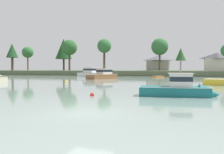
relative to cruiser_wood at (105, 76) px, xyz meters
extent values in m
plane|color=gray|center=(13.17, -40.81, -0.57)|extent=(400.00, 400.00, 0.00)
cube|color=#4C563D|center=(13.17, 42.01, 0.26)|extent=(168.56, 43.27, 1.66)
cube|color=brown|center=(-0.41, -0.92, -0.33)|extent=(5.81, 8.33, 1.67)
cone|color=brown|center=(1.19, 2.66, -0.33)|extent=(3.25, 3.06, 2.58)
cube|color=silver|center=(-0.41, -0.92, 0.47)|extent=(5.98, 8.52, 0.05)
cube|color=silver|center=(-0.11, -0.24, 1.15)|extent=(3.41, 3.87, 1.30)
cube|color=#19232D|center=(-0.11, -0.24, 1.28)|extent=(3.48, 3.95, 0.47)
cube|color=beige|center=(-0.11, -0.24, 1.83)|extent=(3.90, 4.38, 0.06)
cylinder|color=silver|center=(-0.11, -0.24, 2.34)|extent=(0.03, 0.03, 0.96)
cone|color=beige|center=(-12.73, -19.01, -0.33)|extent=(3.15, 2.81, 2.71)
cylinder|color=#999999|center=(23.16, -15.64, 7.29)|extent=(3.85, 0.85, 13.97)
cube|color=white|center=(-8.39, 11.04, -0.30)|extent=(9.41, 6.40, 1.90)
cone|color=white|center=(-4.29, 9.16, -0.30)|extent=(3.39, 3.44, 2.63)
cube|color=black|center=(-8.39, 11.04, 0.62)|extent=(9.62, 6.58, 0.05)
cube|color=silver|center=(-8.51, 11.09, 1.40)|extent=(4.40, 3.69, 1.50)
cube|color=#19232D|center=(-8.51, 11.09, 1.56)|extent=(4.49, 3.76, 0.54)
cube|color=beige|center=(-8.51, 11.09, 2.19)|extent=(4.97, 4.22, 0.06)
cylinder|color=silver|center=(-8.51, 11.09, 2.99)|extent=(0.03, 0.03, 1.54)
cube|color=#196B70|center=(17.37, -31.68, -0.39)|extent=(6.04, 2.68, 1.29)
cone|color=#196B70|center=(20.27, -31.33, -0.39)|extent=(1.84, 1.98, 1.79)
cube|color=silver|center=(17.37, -31.68, 0.23)|extent=(6.17, 2.77, 0.05)
cube|color=silver|center=(17.91, -31.61, 0.81)|extent=(1.98, 1.80, 1.10)
cube|color=#19232D|center=(17.91, -31.61, 0.92)|extent=(2.02, 1.83, 0.40)
cube|color=beige|center=(17.91, -31.61, 1.39)|extent=(2.23, 2.08, 0.06)
cylinder|color=silver|center=(17.91, -31.61, 2.01)|extent=(0.03, 0.03, 1.18)
cube|color=orange|center=(11.20, 12.82, -0.47)|extent=(3.05, 3.41, 0.48)
cube|color=#C6B289|center=(11.20, 12.82, -0.23)|extent=(3.22, 3.58, 0.05)
cube|color=tan|center=(11.20, 12.82, -0.27)|extent=(1.07, 0.82, 0.03)
sphere|color=red|center=(10.53, -33.56, -0.51)|extent=(0.38, 0.38, 0.38)
torus|color=#333338|center=(10.53, -33.56, -0.28)|extent=(0.12, 0.12, 0.02)
sphere|color=white|center=(-2.85, -13.79, -0.52)|extent=(0.33, 0.33, 0.33)
torus|color=#333338|center=(-2.85, -13.79, -0.31)|extent=(0.12, 0.12, 0.02)
sphere|color=yellow|center=(-1.38, -16.72, -0.50)|extent=(0.44, 0.44, 0.44)
torus|color=#333338|center=(-1.38, -16.72, -0.24)|extent=(0.12, 0.12, 0.02)
cylinder|color=brown|center=(9.12, 36.34, 4.88)|extent=(0.70, 0.70, 7.59)
sphere|color=#336B38|center=(9.12, 36.34, 10.11)|extent=(6.35, 6.35, 6.35)
cylinder|color=brown|center=(-11.71, 32.60, 5.26)|extent=(0.85, 0.85, 8.36)
sphere|color=#336B38|center=(-11.71, 32.60, 10.67)|extent=(5.45, 5.45, 5.45)
cylinder|color=brown|center=(-26.84, 32.62, 5.07)|extent=(0.78, 0.78, 7.98)
sphere|color=#2D602D|center=(-26.84, 32.62, 10.48)|extent=(6.31, 6.31, 6.31)
cylinder|color=brown|center=(-35.04, 42.54, 5.47)|extent=(0.85, 0.85, 8.76)
cone|color=#1E4723|center=(-35.04, 42.54, 10.97)|extent=(7.54, 7.54, 9.21)
cylinder|color=brown|center=(-49.80, 26.33, 5.40)|extent=(0.95, 0.95, 8.63)
cone|color=#1E4723|center=(-49.80, 26.33, 9.33)|extent=(4.75, 4.75, 5.80)
cylinder|color=brown|center=(-55.50, 43.62, 4.87)|extent=(0.60, 0.60, 7.56)
sphere|color=#336B38|center=(-55.50, 43.62, 9.89)|extent=(5.51, 5.51, 5.51)
cylinder|color=brown|center=(16.72, 38.40, 4.19)|extent=(0.46, 0.46, 6.21)
cone|color=#2D602D|center=(16.72, 38.40, 7.28)|extent=(3.87, 3.87, 4.73)
cube|color=silver|center=(29.41, 39.55, 3.29)|extent=(8.39, 6.01, 4.41)
pyramid|color=#47474C|center=(29.41, 39.55, 6.58)|extent=(9.06, 6.49, 2.17)
cube|color=#9E998E|center=(7.58, 47.18, 3.22)|extent=(8.99, 8.92, 4.26)
pyramid|color=#565B66|center=(7.58, 47.18, 6.40)|extent=(9.71, 9.64, 2.09)
camera|label=1|loc=(18.27, -52.30, 1.79)|focal=37.05mm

